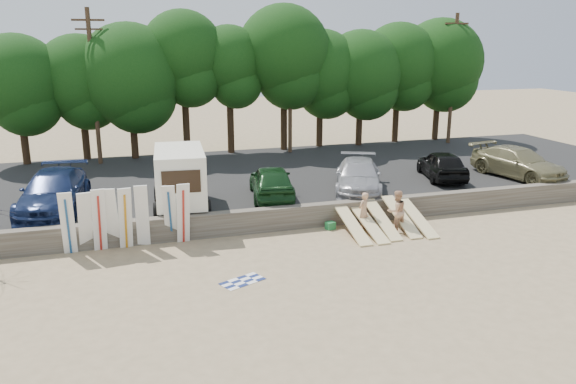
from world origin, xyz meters
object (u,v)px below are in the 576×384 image
at_px(car_3, 442,165).
at_px(car_1, 272,182).
at_px(beachgoer_b, 397,211).
at_px(cooler, 330,226).
at_px(box_trailer, 180,176).
at_px(beachgoer_a, 364,211).
at_px(car_4, 518,163).
at_px(car_2, 358,176).
at_px(car_0, 54,192).

bearing_deg(car_3, car_1, 21.39).
relative_size(beachgoer_b, cooler, 4.74).
height_order(box_trailer, beachgoer_a, box_trailer).
bearing_deg(car_4, car_1, 168.76).
bearing_deg(car_2, beachgoer_a, -86.89).
bearing_deg(car_2, box_trailer, -155.14).
bearing_deg(car_0, car_4, 5.19).
distance_m(car_2, cooler, 4.20).
xyz_separation_m(box_trailer, car_1, (4.26, 0.37, -0.68)).
xyz_separation_m(box_trailer, cooler, (6.02, -2.76, -2.01)).
bearing_deg(car_1, car_3, -164.51).
bearing_deg(car_2, car_1, -158.27).
xyz_separation_m(car_0, beachgoer_a, (12.68, -4.23, -0.75)).
bearing_deg(cooler, car_3, 12.58).
bearing_deg(beachgoer_b, beachgoer_a, -36.26).
xyz_separation_m(car_0, car_1, (9.56, -0.71, -0.07)).
relative_size(car_2, beachgoer_a, 3.24).
xyz_separation_m(car_2, beachgoer_a, (-1.24, -3.41, -0.65)).
distance_m(car_2, car_4, 9.49).
bearing_deg(car_3, box_trailer, 21.03).
xyz_separation_m(beachgoer_a, beachgoer_b, (1.21, -0.68, 0.08)).
distance_m(car_2, beachgoer_a, 3.69).
xyz_separation_m(car_1, beachgoer_a, (3.13, -3.52, -0.68)).
xyz_separation_m(car_1, cooler, (1.77, -3.13, -1.33)).
xyz_separation_m(car_2, car_4, (9.49, 0.22, 0.03)).
height_order(car_3, beachgoer_b, car_3).
bearing_deg(car_0, box_trailer, -4.83).
relative_size(car_2, beachgoer_b, 2.94).
xyz_separation_m(car_3, cooler, (-7.97, -4.17, -1.31)).
height_order(car_3, car_4, car_4).
bearing_deg(beachgoer_a, car_1, -79.89).
distance_m(car_2, car_3, 5.49).
xyz_separation_m(car_2, beachgoer_b, (-0.03, -4.09, -0.57)).
height_order(box_trailer, car_3, box_trailer).
relative_size(car_2, car_4, 0.96).
bearing_deg(beachgoer_b, car_3, -142.87).
relative_size(car_1, car_3, 1.03).
distance_m(box_trailer, car_4, 18.13).
relative_size(car_4, beachgoer_a, 3.37).
xyz_separation_m(car_1, beachgoer_b, (4.34, -4.20, -0.59)).
xyz_separation_m(car_3, beachgoer_a, (-6.62, -4.57, -0.65)).
xyz_separation_m(car_1, car_3, (9.74, 1.04, -0.02)).
bearing_deg(car_1, beachgoer_a, 140.95).
distance_m(car_1, beachgoer_a, 4.76).
bearing_deg(box_trailer, car_1, 9.75).
relative_size(box_trailer, car_3, 0.95).
relative_size(car_2, cooler, 13.94).
bearing_deg(car_4, cooler, -176.72).
bearing_deg(car_2, car_3, 35.24).
distance_m(box_trailer, cooler, 6.92).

